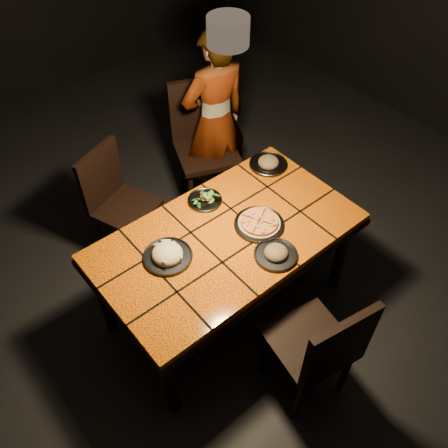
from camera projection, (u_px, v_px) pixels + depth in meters
room_shell at (227, 132)px, 2.31m from camera, size 6.04×7.04×3.08m
dining_table at (227, 243)px, 2.92m from camera, size 1.62×0.92×0.75m
chair_near at (321, 347)px, 2.57m from camera, size 0.50×0.50×0.95m
chair_far_left at (115, 197)px, 3.43m from camera, size 0.52×0.52×0.89m
chair_far_right at (203, 136)px, 3.79m from camera, size 0.61×0.61×1.04m
diner at (215, 121)px, 3.65m from camera, size 0.59×0.43×1.52m
pendant_lamp at (228, 27)px, 1.93m from camera, size 0.18×0.18×1.06m
plate_pizza at (259, 223)px, 2.90m from camera, size 0.35×0.35×0.04m
plate_pasta at (167, 255)px, 2.72m from camera, size 0.29×0.29×0.10m
plate_salad at (205, 198)px, 3.04m from camera, size 0.22×0.22×0.07m
plate_mushroom_a at (276, 253)px, 2.73m from camera, size 0.26×0.26×0.08m
plate_mushroom_b at (268, 162)px, 3.28m from camera, size 0.27×0.27×0.09m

